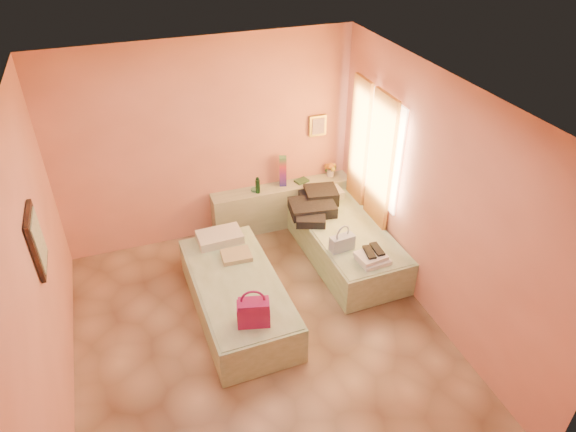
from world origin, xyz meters
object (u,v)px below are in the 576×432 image
Objects in this scene: water_bottle at (258,185)px; blue_handbag at (342,243)px; headboard_ledge at (282,205)px; magenta_handbag at (253,312)px; bed_left at (238,296)px; towel_stack at (373,258)px; green_book at (302,181)px; flower_vase at (331,168)px; bed_right at (345,243)px.

water_bottle is 0.75× the size of blue_handbag.
headboard_ledge is 6.15× the size of magenta_handbag.
bed_left is 1.67m from towel_stack.
water_bottle is at bearing 86.41° from magenta_handbag.
bed_left is 2.18m from green_book.
towel_stack is at bearing -62.90° from water_bottle.
flower_vase reaches higher than headboard_ledge.
headboard_ledge is 1.18m from bed_right.
bed_left is at bearing -115.45° from water_bottle.
bed_right is 8.73× the size of water_bottle.
towel_stack is (0.21, -1.83, -0.12)m from green_book.
bed_left is 2.55m from flower_vase.
headboard_ledge is at bearing 94.50° from blue_handbag.
flower_vase reaches higher than bed_right.
blue_handbag is at bearing -65.31° from water_bottle.
flower_vase is at bearing 39.56° from bed_left.
flower_vase is (1.15, 0.10, 0.01)m from water_bottle.
magenta_handbag is (-1.63, -1.24, 0.41)m from bed_right.
magenta_handbag is (-1.10, -2.29, 0.33)m from headboard_ledge.
blue_handbag reaches higher than bed_left.
water_bottle reaches higher than towel_stack.
flower_vase is 0.70× the size of towel_stack.
bed_left is 1.78m from water_bottle.
magenta_handbag reaches higher than towel_stack.
bed_left is 10.74× the size of green_book.
headboard_ledge is 1.02× the size of bed_right.
blue_handbag is (1.38, 0.83, -0.06)m from magenta_handbag.
flower_vase is at bearing 65.72° from magenta_handbag.
magenta_handbag is at bearing -140.05° from green_book.
water_bottle reaches higher than bed_right.
blue_handbag is at bearing 125.92° from towel_stack.
blue_handbag is (-0.04, -1.49, -0.07)m from green_book.
green_book is at bearing 4.71° from headboard_ledge.
flower_vase is 3.01m from magenta_handbag.
magenta_handbag is (-0.73, -2.24, -0.11)m from water_bottle.
water_bottle is at bearing 130.48° from bed_right.
green_book is at bearing 82.45° from blue_handbag.
bed_left is 6.00× the size of magenta_handbag.
green_book is 1.85m from towel_stack.
headboard_ledge is at bearing -176.29° from flower_vase.
magenta_handbag is at bearing -155.04° from blue_handbag.
flower_vase is at bearing 3.71° from headboard_ledge.
water_bottle is at bearing 108.53° from blue_handbag.
towel_stack reaches higher than bed_left.
bed_right is 0.59m from blue_handbag.
magenta_handbag is at bearing -108.04° from water_bottle.
blue_handbag is (1.38, 0.12, 0.35)m from bed_left.
magenta_handbag is 1.09× the size of blue_handbag.
green_book is (1.42, 1.61, 0.42)m from bed_left.
magenta_handbag is 1.61m from blue_handbag.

